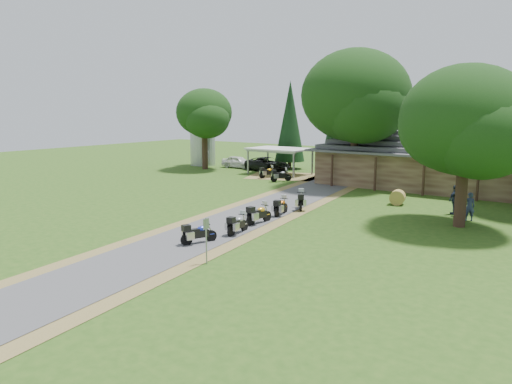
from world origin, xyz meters
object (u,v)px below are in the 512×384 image
Objects in this scene: motorcycle_row_a at (199,232)px; motorcycle_carport_b at (281,175)px; car_white_sedan at (238,160)px; car_dark_suv at (267,161)px; hay_bale at (398,197)px; motorcycle_carport_a at (268,172)px; motorcycle_row_e at (301,200)px; lodge at (441,160)px; motorcycle_row_d at (281,206)px; carport at (280,161)px; silo at (203,140)px; motorcycle_row_b at (238,223)px; motorcycle_row_c at (259,213)px.

motorcycle_row_a is 22.31m from motorcycle_carport_b.
car_white_sedan is at bearing 55.67° from motorcycle_row_a.
car_dark_suv is 21.10m from hay_bale.
motorcycle_row_e is at bearing -117.17° from motorcycle_carport_a.
motorcycle_row_d is at bearing -106.72° from lodge.
carport is 27.46m from motorcycle_row_a.
motorcycle_row_d is at bearing 148.99° from motorcycle_row_e.
motorcycle_row_a is at bearing 170.70° from motorcycle_row_d.
car_dark_suv is (9.63, -0.26, -1.90)m from silo.
hay_bale is (15.86, -8.98, -0.83)m from carport.
motorcycle_row_b reaches higher than motorcycle_row_a.
motorcycle_row_e is (17.95, -16.20, -0.20)m from car_white_sedan.
motorcycle_row_b is at bearing -143.37° from car_white_sedan.
silo reaches higher than motorcycle_row_c.
motorcycle_row_e is (0.05, 2.41, 0.04)m from motorcycle_row_d.
silo is at bearing 25.66° from motorcycle_row_e.
motorcycle_carport_a is (3.03, -4.33, -0.53)m from car_dark_suv.
motorcycle_row_c is at bearing -119.36° from motorcycle_carport_b.
motorcycle_row_a is 1.00× the size of motorcycle_row_b.
motorcycle_carport_a is (12.66, -4.59, -2.43)m from silo.
lodge reaches higher than motorcycle_row_d.
car_dark_suv is 20.81m from motorcycle_row_e.
motorcycle_row_a is (-4.83, -25.32, -1.85)m from lodge.
hay_bale is at bearing -18.08° from motorcycle_row_c.
silo is 3.13× the size of motorcycle_row_e.
lodge reaches higher than hay_bale.
motorcycle_carport_a is (-15.64, -3.27, -1.84)m from lodge.
motorcycle_carport_b reaches higher than motorcycle_row_b.
car_dark_suv is 25.09m from motorcycle_row_c.
motorcycle_row_a is 0.96× the size of motorcycle_carport_b.
lodge is 11.31× the size of motorcycle_row_c.
motorcycle_row_a is at bearing -146.89° from car_white_sedan.
lodge is 25.84m from motorcycle_row_a.
motorcycle_row_d is 1.02× the size of motorcycle_carport_a.
motorcycle_row_c is 1.04× the size of motorcycle_row_d.
motorcycle_row_a reaches higher than hay_bale.
car_dark_suv is 3.36× the size of motorcycle_row_a.
motorcycle_row_e is at bearing -131.54° from hay_bale.
motorcycle_row_c reaches higher than hay_bale.
car_dark_suv reaches higher than motorcycle_carport_b.
motorcycle_row_d is (23.16, -18.44, -2.41)m from silo.
motorcycle_carport_a is at bearing -79.03° from carport.
silo is 3.28× the size of motorcycle_carport_b.
motorcycle_row_a is (13.84, -26.38, -0.53)m from car_dark_suv.
silo is at bearing 38.97° from motorcycle_row_b.
motorcycle_row_c is 1.07× the size of motorcycle_carport_a.
motorcycle_row_e is at bearing -127.81° from car_dark_suv.
motorcycle_carport_a is 1.68× the size of hay_bale.
hay_bale is at bearing -20.76° from silo.
car_dark_suv is at bearing 25.18° from motorcycle_row_d.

